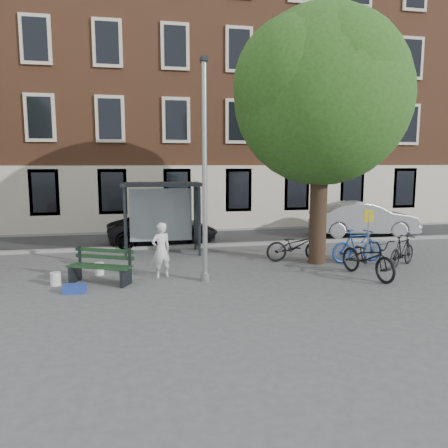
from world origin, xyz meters
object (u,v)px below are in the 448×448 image
bench (101,268)px  bike_d (402,251)px  bike_c (368,257)px  lamppost (205,183)px  notice_sign (368,225)px  bus_shelter (172,201)px  bike_b (357,246)px  painter (161,250)px  car_silver (363,219)px  car_dark (163,229)px  bike_a (296,246)px

bench → bike_d: 9.38m
bike_c → bike_d: (1.77, 1.01, -0.08)m
lamppost → notice_sign: bearing=12.3°
bus_shelter → notice_sign: 6.94m
bike_c → bike_d: 2.04m
bike_b → painter: bearing=91.8°
painter → car_silver: bearing=-173.0°
lamppost → bike_c: (4.73, -0.50, -2.20)m
bike_b → bike_d: 1.40m
lamppost → car_silver: lamppost is taller
painter → bike_b: (6.58, 0.71, -0.25)m
bus_shelter → car_dark: (-0.25, 1.89, -1.29)m
lamppost → bus_shelter: lamppost is taller
bike_a → bike_b: bike_b is taller
bike_a → bike_c: (1.33, -2.40, 0.05)m
lamppost → car_silver: bearing=37.2°
bike_a → notice_sign: size_ratio=1.15×
car_silver → notice_sign: notice_sign is taller
lamppost → bike_b: lamppost is taller
bench → car_silver: 12.64m
bike_c → car_dark: car_dark is taller
painter → bike_b: painter is taller
bike_b → notice_sign: bearing=-115.7°
bench → notice_sign: size_ratio=1.06×
bus_shelter → bike_d: size_ratio=1.68×
lamppost → bench: bearing=173.6°
lamppost → bike_d: size_ratio=3.59×
bus_shelter → bike_b: bus_shelter is taller
bike_a → car_silver: 6.55m
car_dark → bike_a: bearing=-139.1°
painter → bus_shelter: bearing=-123.5°
lamppost → notice_sign: lamppost is taller
bike_a → bike_c: bike_c is taller
bench → car_dark: 6.03m
lamppost → bike_a: lamppost is taller
bus_shelter → bike_b: (5.99, -2.75, -1.36)m
bike_c → painter: bearing=157.8°
bike_a → painter: bearing=108.5°
lamppost → bike_d: bearing=4.5°
bike_a → bike_d: bearing=-111.0°
lamppost → notice_sign: 6.01m
bus_shelter → bike_a: size_ratio=1.39×
bike_b → lamppost: bearing=99.7°
car_silver → bus_shelter: bearing=111.1°
bike_a → car_dark: 5.91m
painter → bike_d: (7.70, -0.13, -0.30)m
bike_c → bus_shelter: bearing=127.8°
painter → bike_c: size_ratio=0.72×
bus_shelter → car_silver: 9.21m
bus_shelter → bike_c: (5.34, -4.61, -1.33)m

